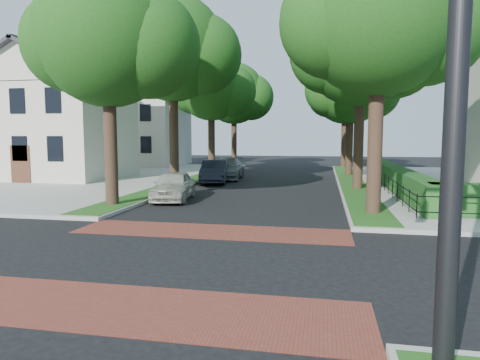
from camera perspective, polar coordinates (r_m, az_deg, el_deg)
name	(u,v)px	position (r m, az deg, el deg)	size (l,w,h in m)	color
ground	(179,259)	(11.19, -8.13, -10.34)	(120.00, 120.00, 0.00)	black
sidewalk_nw	(21,176)	(37.29, -27.20, 0.49)	(30.00, 30.00, 0.15)	gray
crosswalk_far	(211,231)	(14.15, -3.84, -6.84)	(9.00, 2.20, 0.01)	maroon
crosswalk_near	(121,307)	(8.39, -15.61, -16.03)	(9.00, 2.20, 0.01)	maroon
grass_strip_ne	(351,181)	(29.44, 14.58, -0.13)	(1.60, 29.80, 0.02)	#274D16
grass_strip_nw	(196,178)	(30.72, -5.95, 0.27)	(1.60, 29.80, 0.02)	#274D16
tree_right_near	(381,16)	(18.07, 18.31, 20.02)	(7.75, 6.67, 10.66)	black
tree_right_mid	(363,49)	(25.94, 16.06, 16.43)	(8.25, 7.09, 11.22)	black
tree_right_far	(352,87)	(34.63, 14.69, 11.91)	(7.25, 6.23, 9.74)	black
tree_right_back	(346,94)	(43.62, 13.96, 11.10)	(7.50, 6.45, 10.20)	black
tree_left_near	(112,39)	(19.99, -16.67, 17.59)	(7.50, 6.45, 10.20)	black
tree_left_mid	(176,50)	(27.43, -8.58, 16.75)	(8.00, 6.88, 11.48)	black
tree_left_far	(213,87)	(35.73, -3.62, 12.23)	(7.00, 6.02, 9.86)	black
tree_left_back	(235,94)	(44.50, -0.61, 11.34)	(7.75, 6.66, 10.44)	black
hedge_main_road	(398,179)	(25.58, 20.32, 0.16)	(1.00, 18.00, 1.20)	#184518
fence_main_road	(383,181)	(25.48, 18.53, -0.14)	(0.06, 18.00, 0.90)	black
house_left_near	(56,110)	(34.04, -23.28, 8.59)	(10.00, 9.00, 10.14)	beige
house_left_far	(138,118)	(46.29, -13.39, 8.03)	(10.00, 9.00, 10.14)	beige
traffic_signal	(437,3)	(6.09, 24.80, 20.62)	(2.17, 2.00, 8.00)	black
parked_car_front	(173,186)	(21.10, -8.87, -0.76)	(1.70, 4.21, 1.44)	#AFB09F
parked_car_middle	(215,172)	(28.73, -3.41, 1.12)	(1.62, 4.65, 1.53)	#1F222E
parked_car_rear	(227,169)	(31.44, -1.69, 1.53)	(2.14, 5.26, 1.53)	slate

